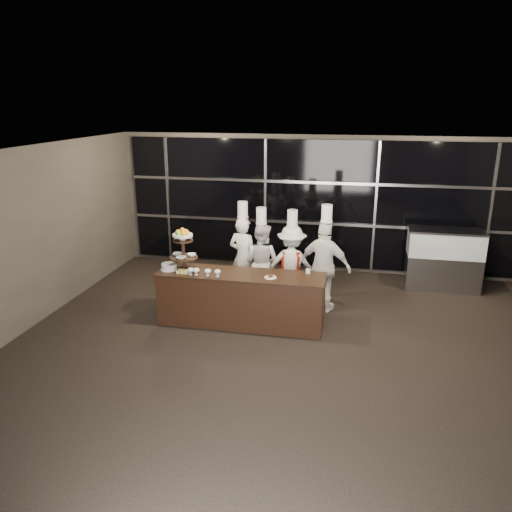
% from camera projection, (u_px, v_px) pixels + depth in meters
% --- Properties ---
extents(room, '(10.00, 10.00, 10.00)m').
position_uv_depth(room, '(286.00, 283.00, 6.31)').
color(room, black).
rests_on(room, ground).
extents(window_wall, '(8.60, 0.10, 2.80)m').
position_uv_depth(window_wall, '(319.00, 205.00, 10.91)').
color(window_wall, black).
rests_on(window_wall, ground).
extents(buffet_counter, '(2.84, 0.74, 0.92)m').
position_uv_depth(buffet_counter, '(241.00, 299.00, 8.50)').
color(buffet_counter, black).
rests_on(buffet_counter, ground).
extents(display_stand, '(0.48, 0.48, 0.74)m').
position_uv_depth(display_stand, '(183.00, 246.00, 8.43)').
color(display_stand, black).
rests_on(display_stand, buffet_counter).
extents(compotes, '(0.58, 0.11, 0.12)m').
position_uv_depth(compotes, '(203.00, 271.00, 8.25)').
color(compotes, silver).
rests_on(compotes, buffet_counter).
extents(layer_cake, '(0.30, 0.30, 0.11)m').
position_uv_depth(layer_cake, '(169.00, 267.00, 8.55)').
color(layer_cake, white).
rests_on(layer_cake, buffet_counter).
extents(pastry_squares, '(0.20, 0.13, 0.05)m').
position_uv_depth(pastry_squares, '(183.00, 271.00, 8.39)').
color(pastry_squares, '#FCE47B').
rests_on(pastry_squares, buffet_counter).
extents(small_plate, '(0.20, 0.20, 0.05)m').
position_uv_depth(small_plate, '(270.00, 277.00, 8.17)').
color(small_plate, white).
rests_on(small_plate, buffet_counter).
extents(chef_cup, '(0.08, 0.08, 0.07)m').
position_uv_depth(chef_cup, '(308.00, 271.00, 8.37)').
color(chef_cup, white).
rests_on(chef_cup, buffet_counter).
extents(display_case, '(1.46, 0.64, 1.24)m').
position_uv_depth(display_case, '(444.00, 256.00, 10.06)').
color(display_case, '#A5A5AA').
rests_on(display_case, ground).
extents(chef_a, '(0.66, 0.52, 1.89)m').
position_uv_depth(chef_a, '(243.00, 256.00, 9.60)').
color(chef_a, white).
rests_on(chef_a, ground).
extents(chef_b, '(0.87, 0.77, 1.81)m').
position_uv_depth(chef_b, '(261.00, 261.00, 9.49)').
color(chef_b, silver).
rests_on(chef_b, ground).
extents(chef_c, '(0.96, 0.56, 1.78)m').
position_uv_depth(chef_c, '(291.00, 263.00, 9.41)').
color(chef_c, white).
rests_on(chef_c, ground).
extents(chef_d, '(1.06, 0.66, 1.97)m').
position_uv_depth(chef_d, '(324.00, 266.00, 8.95)').
color(chef_d, white).
rests_on(chef_d, ground).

